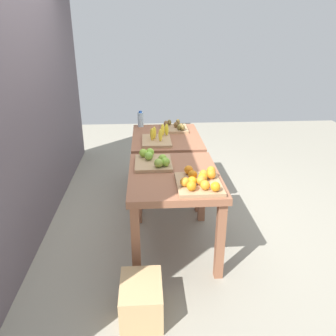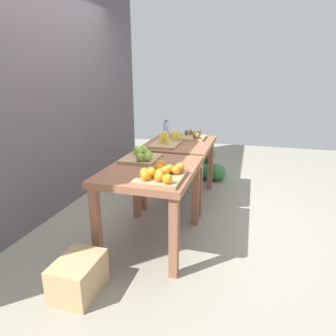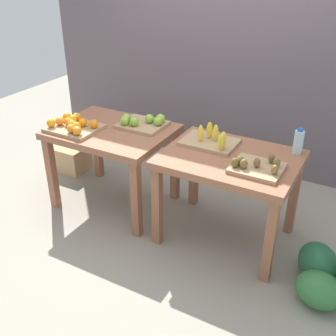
# 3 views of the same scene
# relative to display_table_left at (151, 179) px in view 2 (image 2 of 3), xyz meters

# --- Properties ---
(ground_plane) EXTENTS (8.00, 8.00, 0.00)m
(ground_plane) POSITION_rel_display_table_left_xyz_m (0.56, 0.00, -0.65)
(ground_plane) COLOR gray
(back_wall) EXTENTS (4.40, 0.12, 3.00)m
(back_wall) POSITION_rel_display_table_left_xyz_m (0.56, 1.35, 0.85)
(back_wall) COLOR #5F545B
(back_wall) RESTS_ON ground_plane
(display_table_left) EXTENTS (1.04, 0.80, 0.76)m
(display_table_left) POSITION_rel_display_table_left_xyz_m (0.00, 0.00, 0.00)
(display_table_left) COLOR #935B3F
(display_table_left) RESTS_ON ground_plane
(display_table_right) EXTENTS (1.04, 0.80, 0.76)m
(display_table_right) POSITION_rel_display_table_left_xyz_m (1.12, 0.00, 0.00)
(display_table_right) COLOR #935B3F
(display_table_right) RESTS_ON ground_plane
(orange_bin) EXTENTS (0.44, 0.36, 0.11)m
(orange_bin) POSITION_rel_display_table_left_xyz_m (-0.28, -0.18, 0.16)
(orange_bin) COLOR tan
(orange_bin) RESTS_ON display_table_left
(apple_bin) EXTENTS (0.40, 0.34, 0.11)m
(apple_bin) POSITION_rel_display_table_left_xyz_m (0.22, 0.17, 0.15)
(apple_bin) COLOR tan
(apple_bin) RESTS_ON display_table_left
(banana_crate) EXTENTS (0.44, 0.32, 0.17)m
(banana_crate) POSITION_rel_display_table_left_xyz_m (0.90, 0.11, 0.15)
(banana_crate) COLOR tan
(banana_crate) RESTS_ON display_table_right
(kiwi_bin) EXTENTS (0.36, 0.32, 0.10)m
(kiwi_bin) POSITION_rel_display_table_left_xyz_m (1.37, -0.12, 0.14)
(kiwi_bin) COLOR tan
(kiwi_bin) RESTS_ON display_table_right
(water_bottle) EXTENTS (0.08, 0.08, 0.21)m
(water_bottle) POSITION_rel_display_table_left_xyz_m (1.55, 0.30, 0.21)
(water_bottle) COLOR silver
(water_bottle) RESTS_ON display_table_right
(watermelon_pile) EXTENTS (0.67, 0.65, 0.47)m
(watermelon_pile) POSITION_rel_display_table_left_xyz_m (2.03, -0.24, -0.48)
(watermelon_pile) COLOR #2D6F3B
(watermelon_pile) RESTS_ON ground_plane
(cardboard_produce_box) EXTENTS (0.40, 0.30, 0.28)m
(cardboard_produce_box) POSITION_rel_display_table_left_xyz_m (-0.83, 0.30, -0.51)
(cardboard_produce_box) COLOR tan
(cardboard_produce_box) RESTS_ON ground_plane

